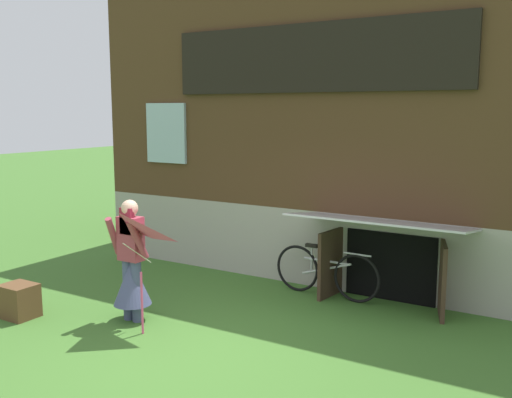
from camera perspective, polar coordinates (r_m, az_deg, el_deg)
ground_plane at (r=7.33m, az=-5.61°, el=-14.44°), size 60.00×60.00×0.00m
log_house at (r=11.36m, az=10.43°, el=7.34°), size 8.71×5.60×5.25m
person at (r=8.15m, az=-12.17°, el=-6.87°), size 0.61×0.53×1.69m
kite at (r=7.47m, az=-13.30°, el=-3.94°), size 0.84×0.87×1.51m
bicycle_silver at (r=9.11m, az=6.90°, el=-7.17°), size 1.77×0.11×0.81m
wooden_crate at (r=8.87m, az=-22.30°, el=-9.26°), size 0.47×0.40×0.47m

